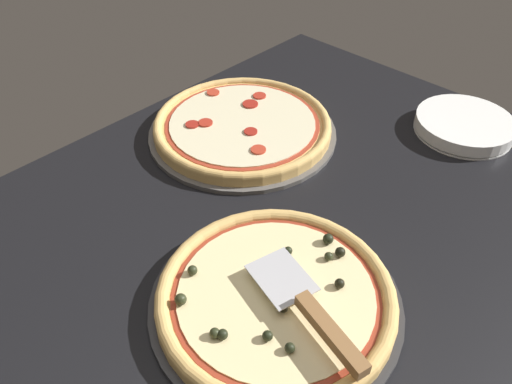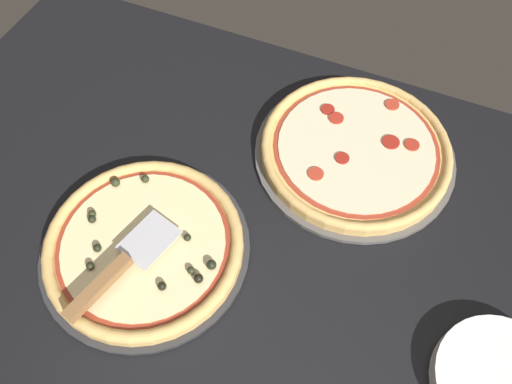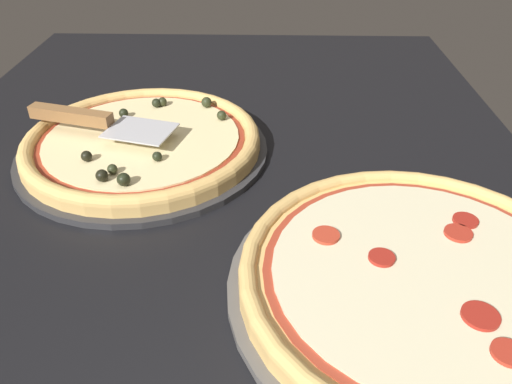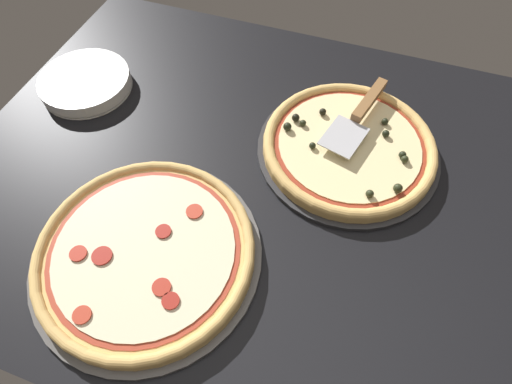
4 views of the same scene
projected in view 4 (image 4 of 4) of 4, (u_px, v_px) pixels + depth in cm
name	position (u px, v px, depth cm)	size (l,w,h in cm)	color
ground_plane	(293.00, 189.00, 85.13)	(144.53, 100.07, 3.60)	black
pizza_pan_front	(347.00, 151.00, 87.92)	(39.77, 39.77, 1.00)	#2D2D30
pizza_front	(349.00, 145.00, 86.35)	(37.38, 37.38, 3.90)	#DBAD60
pizza_pan_back	(148.00, 256.00, 74.12)	(42.57, 42.57, 1.00)	#565451
pizza_back	(145.00, 251.00, 72.41)	(40.01, 40.01, 2.96)	#DBAD60
serving_spatula	(364.00, 108.00, 87.94)	(10.94, 24.50, 2.00)	#B7B7BC
plate_stack	(86.00, 83.00, 98.15)	(21.91, 21.91, 3.50)	white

